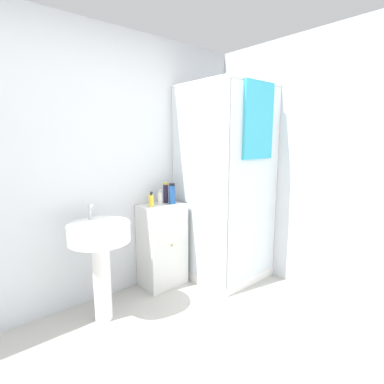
{
  "coord_description": "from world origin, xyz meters",
  "views": [
    {
      "loc": [
        -1.09,
        -0.93,
        1.51
      ],
      "look_at": [
        0.74,
        1.19,
        1.01
      ],
      "focal_mm": 28.0,
      "sensor_mm": 36.0,
      "label": 1
    }
  ],
  "objects_px": {
    "shampoo_bottle_tall_black": "(166,193)",
    "shampoo_bottle_blue": "(172,194)",
    "lotion_bottle_white": "(160,198)",
    "soap_dispenser": "(151,200)",
    "sink": "(100,246)"
  },
  "relations": [
    {
      "from": "shampoo_bottle_tall_black",
      "to": "shampoo_bottle_blue",
      "type": "distance_m",
      "value": 0.09
    },
    {
      "from": "shampoo_bottle_blue",
      "to": "lotion_bottle_white",
      "type": "relative_size",
      "value": 1.41
    },
    {
      "from": "shampoo_bottle_blue",
      "to": "lotion_bottle_white",
      "type": "distance_m",
      "value": 0.13
    },
    {
      "from": "soap_dispenser",
      "to": "shampoo_bottle_blue",
      "type": "distance_m",
      "value": 0.23
    },
    {
      "from": "soap_dispenser",
      "to": "lotion_bottle_white",
      "type": "xyz_separation_m",
      "value": [
        0.13,
        0.03,
        0.0
      ]
    },
    {
      "from": "soap_dispenser",
      "to": "shampoo_bottle_blue",
      "type": "bearing_deg",
      "value": -11.58
    },
    {
      "from": "shampoo_bottle_tall_black",
      "to": "shampoo_bottle_blue",
      "type": "relative_size",
      "value": 1.01
    },
    {
      "from": "sink",
      "to": "shampoo_bottle_blue",
      "type": "distance_m",
      "value": 0.92
    },
    {
      "from": "shampoo_bottle_tall_black",
      "to": "lotion_bottle_white",
      "type": "bearing_deg",
      "value": -174.28
    },
    {
      "from": "sink",
      "to": "soap_dispenser",
      "type": "distance_m",
      "value": 0.71
    },
    {
      "from": "soap_dispenser",
      "to": "shampoo_bottle_tall_black",
      "type": "distance_m",
      "value": 0.22
    },
    {
      "from": "lotion_bottle_white",
      "to": "shampoo_bottle_blue",
      "type": "bearing_deg",
      "value": -40.1
    },
    {
      "from": "sink",
      "to": "shampoo_bottle_blue",
      "type": "height_order",
      "value": "shampoo_bottle_blue"
    },
    {
      "from": "shampoo_bottle_tall_black",
      "to": "lotion_bottle_white",
      "type": "xyz_separation_m",
      "value": [
        -0.08,
        -0.01,
        -0.04
      ]
    },
    {
      "from": "soap_dispenser",
      "to": "shampoo_bottle_tall_black",
      "type": "height_order",
      "value": "shampoo_bottle_tall_black"
    }
  ]
}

